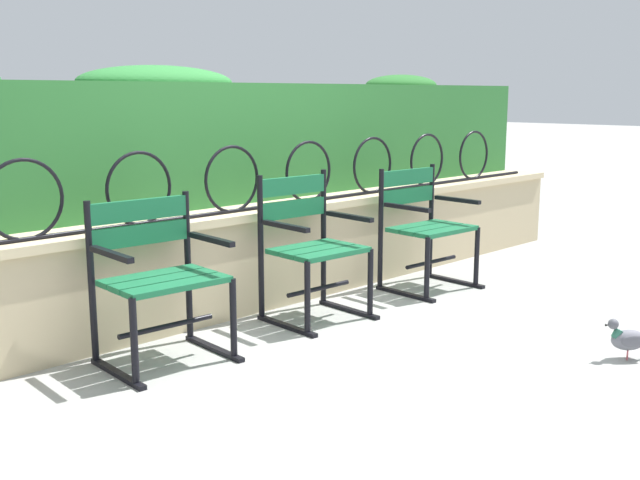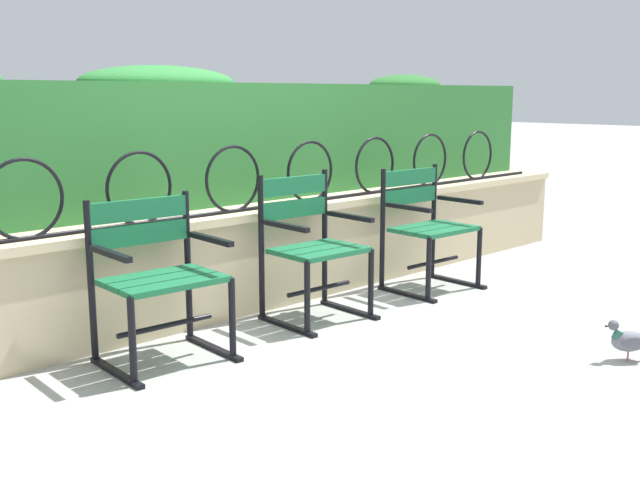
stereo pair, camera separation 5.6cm
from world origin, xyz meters
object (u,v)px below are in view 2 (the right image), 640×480
park_chair_right (426,224)px  pigeon_near_chairs (630,340)px  park_chair_centre (311,244)px  park_chair_left (156,273)px

park_chair_right → pigeon_near_chairs: size_ratio=3.54×
park_chair_centre → pigeon_near_chairs: bearing=-69.3°
pigeon_near_chairs → park_chair_centre: bearing=110.7°
park_chair_left → park_chair_centre: 1.10m
park_chair_left → park_chair_centre: size_ratio=0.95×
park_chair_centre → pigeon_near_chairs: size_ratio=3.68×
park_chair_centre → park_chair_right: 1.10m
park_chair_right → pigeon_near_chairs: bearing=-104.6°
park_chair_right → pigeon_near_chairs: (-0.44, -1.71, -0.35)m
park_chair_left → pigeon_near_chairs: size_ratio=3.49×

